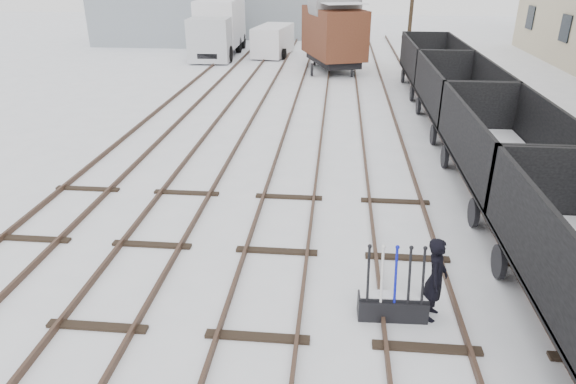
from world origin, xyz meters
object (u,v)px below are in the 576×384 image
ground_frame (393,304)px  worker (436,279)px  lorry (218,27)px  box_van_wagon (334,31)px  panel_van (273,40)px  crane (152,12)px

ground_frame → worker: worker is taller
worker → lorry: size_ratio=0.20×
box_van_wagon → panel_van: size_ratio=1.21×
lorry → box_van_wagon: bearing=-32.1°
ground_frame → crane: crane is taller
ground_frame → crane: (-16.40, 34.32, 2.04)m
crane → lorry: bearing=-61.9°
lorry → panel_van: 3.92m
box_van_wagon → crane: crane is taller
lorry → ground_frame: bearing=-72.7°
worker → ground_frame: bearing=114.9°
box_van_wagon → lorry: size_ratio=0.72×
box_van_wagon → crane: bearing=125.4°
ground_frame → crane: bearing=113.7°
box_van_wagon → crane: size_ratio=0.67×
crane → worker: bearing=-84.7°
ground_frame → worker: 0.94m
lorry → worker: bearing=-71.3°
worker → panel_van: size_ratio=0.35×
panel_van → crane: crane is taller
worker → box_van_wagon: size_ratio=0.28×
worker → crane: size_ratio=0.19×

